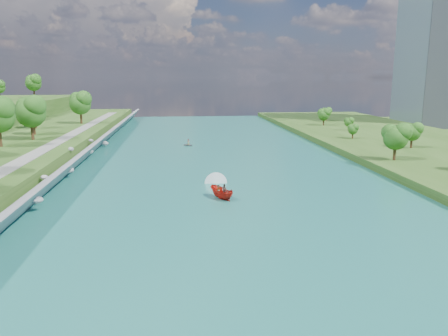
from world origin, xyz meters
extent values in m
plane|color=#2D5119|center=(0.00, 0.00, 0.00)|extent=(260.00, 260.00, 0.00)
cube|color=#1B6958|center=(0.00, 20.00, 0.05)|extent=(55.00, 240.00, 0.10)
cube|color=slate|center=(-25.85, 20.00, 1.80)|extent=(3.54, 236.00, 4.05)
ellipsoid|color=gray|center=(-25.17, 3.73, 1.61)|extent=(1.50, 1.58, 0.84)
ellipsoid|color=gray|center=(-26.75, 12.44, 2.60)|extent=(1.06, 1.35, 0.61)
ellipsoid|color=gray|center=(-25.73, 22.69, 1.44)|extent=(1.55, 1.71, 1.03)
ellipsoid|color=gray|center=(-27.34, 31.37, 3.64)|extent=(1.01, 1.06, 0.80)
ellipsoid|color=gray|center=(-25.70, 38.92, 1.90)|extent=(1.87, 1.53, 1.22)
ellipsoid|color=gray|center=(-26.78, 47.31, 2.98)|extent=(1.03, 1.02, 0.63)
ellipsoid|color=gray|center=(-25.28, 56.12, 0.99)|extent=(1.67, 1.48, 1.06)
cube|color=gray|center=(-32.50, 20.00, 3.55)|extent=(3.00, 200.00, 0.10)
cube|color=gray|center=(82.50, 95.00, 30.00)|extent=(22.00, 22.00, 60.00)
ellipsoid|color=#245115|center=(-38.68, 45.97, 9.07)|extent=(6.68, 6.68, 11.13)
ellipsoid|color=#245115|center=(-41.10, 54.92, 7.65)|extent=(4.99, 4.99, 8.31)
ellipsoid|color=#245115|center=(-44.97, 68.41, 7.52)|extent=(4.83, 4.83, 8.04)
ellipsoid|color=#245115|center=(-35.63, 79.79, 9.00)|extent=(6.60, 6.60, 11.00)
ellipsoid|color=#245115|center=(32.69, 25.51, 5.58)|extent=(4.90, 4.90, 8.16)
ellipsoid|color=#245115|center=(43.34, 38.91, 4.80)|extent=(3.96, 3.96, 6.61)
ellipsoid|color=#245115|center=(36.43, 54.84, 3.67)|extent=(2.60, 2.60, 4.33)
ellipsoid|color=#245115|center=(41.94, 71.58, 3.75)|extent=(2.70, 2.70, 4.49)
ellipsoid|color=#245115|center=(39.14, 85.65, 4.75)|extent=(3.90, 3.90, 6.50)
ellipsoid|color=#245115|center=(44.61, 99.11, 4.38)|extent=(3.46, 3.46, 5.76)
ellipsoid|color=#245115|center=(-63.12, 127.40, 14.28)|extent=(6.33, 6.33, 10.56)
imported|color=#B2180E|center=(-1.61, 7.38, 1.01)|extent=(3.81, 4.96, 1.81)
imported|color=#66605B|center=(-2.01, 6.98, 1.29)|extent=(0.70, 0.55, 1.69)
imported|color=#66605B|center=(-1.11, 7.88, 1.24)|extent=(0.97, 0.92, 1.57)
cube|color=white|center=(-1.61, 10.38, 0.13)|extent=(0.90, 5.00, 0.06)
imported|color=gray|center=(-5.09, 56.00, 0.40)|extent=(3.43, 3.62, 0.61)
imported|color=#66605B|center=(-5.09, 56.00, 1.05)|extent=(0.78, 0.62, 1.40)
camera|label=1|loc=(-7.22, -51.09, 16.65)|focal=35.00mm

